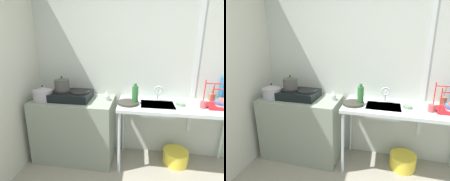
% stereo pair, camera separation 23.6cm
% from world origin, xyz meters
% --- Properties ---
extents(wall_back, '(4.42, 0.10, 2.62)m').
position_xyz_m(wall_back, '(0.00, 1.77, 1.31)').
color(wall_back, '#B5BEB4').
rests_on(wall_back, ground).
extents(wall_metal_strip, '(0.05, 0.01, 2.09)m').
position_xyz_m(wall_metal_strip, '(0.43, 1.71, 1.44)').
color(wall_metal_strip, silver).
extents(counter_concrete, '(1.09, 0.58, 0.88)m').
position_xyz_m(counter_concrete, '(-1.18, 1.43, 0.44)').
color(counter_concrete, gray).
rests_on(counter_concrete, ground).
extents(counter_sink, '(1.48, 0.58, 0.88)m').
position_xyz_m(counter_sink, '(0.18, 1.43, 0.81)').
color(counter_sink, silver).
rests_on(counter_sink, ground).
extents(stove, '(0.52, 0.39, 0.12)m').
position_xyz_m(stove, '(-1.20, 1.43, 0.94)').
color(stove, black).
rests_on(stove, counter_concrete).
extents(pot_on_left_burner, '(0.20, 0.20, 0.19)m').
position_xyz_m(pot_on_left_burner, '(-1.33, 1.43, 1.09)').
color(pot_on_left_burner, '#444341').
rests_on(pot_on_left_burner, stove).
extents(pot_beside_stove, '(0.26, 0.26, 0.21)m').
position_xyz_m(pot_beside_stove, '(-1.55, 1.32, 0.98)').
color(pot_beside_stove, '#98949C').
rests_on(pot_beside_stove, counter_concrete).
extents(percolator, '(0.08, 0.08, 0.13)m').
position_xyz_m(percolator, '(-0.72, 1.47, 0.95)').
color(percolator, silver).
rests_on(percolator, counter_concrete).
extents(sink_basin, '(0.42, 0.30, 0.12)m').
position_xyz_m(sink_basin, '(-0.06, 1.41, 0.82)').
color(sink_basin, silver).
rests_on(sink_basin, counter_sink).
extents(faucet, '(0.11, 0.07, 0.21)m').
position_xyz_m(faucet, '(-0.05, 1.55, 1.02)').
color(faucet, silver).
rests_on(faucet, counter_sink).
extents(frying_pan, '(0.27, 0.27, 0.03)m').
position_xyz_m(frying_pan, '(-0.43, 1.37, 0.90)').
color(frying_pan, '#312F27').
rests_on(frying_pan, counter_sink).
extents(dish_rack, '(0.38, 0.29, 0.30)m').
position_xyz_m(dish_rack, '(0.71, 1.44, 0.93)').
color(dish_rack, red).
rests_on(dish_rack, counter_sink).
extents(cup_by_rack, '(0.08, 0.08, 0.09)m').
position_xyz_m(cup_by_rack, '(0.47, 1.37, 0.93)').
color(cup_by_rack, '#B7464C').
rests_on(cup_by_rack, counter_sink).
extents(small_bowl_on_drainboard, '(0.11, 0.11, 0.04)m').
position_xyz_m(small_bowl_on_drainboard, '(0.22, 1.41, 0.90)').
color(small_bowl_on_drainboard, gray).
rests_on(small_bowl_on_drainboard, counter_sink).
extents(bottle_by_sink, '(0.08, 0.08, 0.27)m').
position_xyz_m(bottle_by_sink, '(-0.34, 1.39, 1.00)').
color(bottle_by_sink, '#2B6730').
rests_on(bottle_by_sink, counter_sink).
extents(utensil_jar, '(0.08, 0.08, 0.25)m').
position_xyz_m(utensil_jar, '(0.66, 1.66, 0.94)').
color(utensil_jar, '#A0634C').
rests_on(utensil_jar, counter_sink).
extents(bucket_on_floor, '(0.34, 0.34, 0.19)m').
position_xyz_m(bucket_on_floor, '(0.24, 1.48, 0.10)').
color(bucket_on_floor, yellow).
rests_on(bucket_on_floor, ground).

